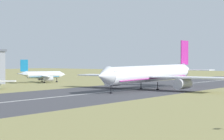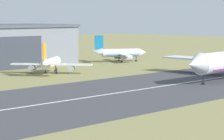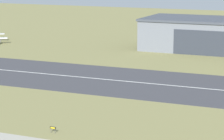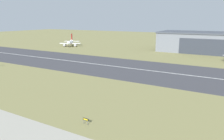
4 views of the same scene
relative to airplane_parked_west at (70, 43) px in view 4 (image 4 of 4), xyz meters
name	(u,v)px [view 4 (image 4 of 4)]	position (x,y,z in m)	size (l,w,h in m)	color
ground_plane	(36,96)	(70.33, -97.92, -3.09)	(649.15, 649.15, 0.00)	olive
runway_strip	(114,66)	(70.33, -50.36, -3.06)	(409.15, 40.77, 0.06)	#3D3D42
runway_centreline	(114,66)	(70.33, -50.36, -3.03)	(368.23, 0.70, 0.01)	silver
hangar_building	(221,43)	(111.13, 21.83, 3.76)	(81.08, 30.80, 13.67)	slate
airplane_parked_west	(70,43)	(0.00, 0.00, 0.00)	(18.02, 19.23, 10.08)	white
runway_sign	(86,120)	(94.00, -105.17, -2.04)	(1.43, 0.13, 1.42)	#4C4C51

